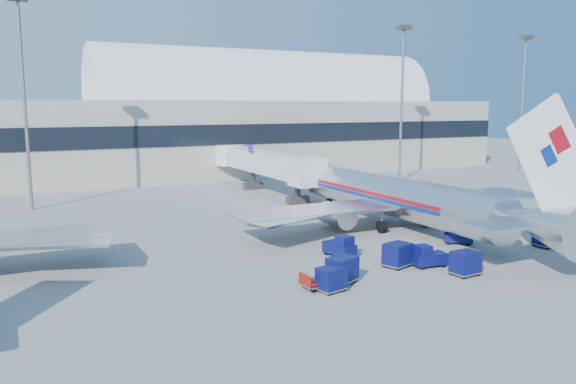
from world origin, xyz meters
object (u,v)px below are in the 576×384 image
barrier_near (482,220)px  cart_train_a (397,254)px  mast_west (22,72)px  barrier_mid (507,217)px  airliner_main (399,197)px  tug_right (457,236)px  mast_east (402,81)px  cart_solo_far (548,235)px  cart_train_c (331,279)px  cart_open_red (318,283)px  jetbridge_near (260,162)px  cart_solo_near (465,263)px  barrier_far (530,214)px  cart_train_b (342,269)px  tug_left (340,247)px  tug_lead (428,257)px  mast_far_east (524,84)px

barrier_near → cart_train_a: size_ratio=1.32×
mast_west → barrier_mid: size_ratio=7.53×
airliner_main → tug_right: (0.60, -7.00, -2.26)m
airliner_main → mast_east: bearing=51.9°
cart_train_a → cart_solo_far: 14.39m
barrier_near → cart_train_c: 25.06m
barrier_mid → cart_open_red: bearing=-160.7°
barrier_mid → cart_solo_far: size_ratio=1.45×
jetbridge_near → cart_solo_far: size_ratio=13.29×
airliner_main → cart_solo_near: airliner_main is taller
barrier_mid → cart_solo_far: bearing=-120.0°
cart_open_red → cart_solo_near: bearing=-14.4°
barrier_far → cart_train_b: bearing=-162.2°
tug_left → cart_solo_near: bearing=-157.8°
jetbridge_near → cart_train_a: size_ratio=12.08×
mast_east → tug_left: 45.87m
barrier_far → cart_solo_near: bearing=-150.1°
barrier_far → cart_solo_near: (-19.79, -11.38, 0.42)m
airliner_main → cart_solo_near: bearing=-110.5°
tug_lead → tug_right: bearing=40.2°
mast_west → cart_open_red: size_ratio=10.92×
tug_right → cart_open_red: 16.69m
cart_solo_far → tug_left: bearing=161.9°
mast_west → cart_solo_far: size_ratio=10.92×
tug_lead → mast_west: bearing=131.5°
cart_train_c → tug_lead: bearing=-1.7°
tug_left → cart_solo_near: tug_left is taller
airliner_main → tug_right: bearing=-85.1°
tug_right → cart_open_red: size_ratio=1.19×
mast_west → tug_right: (30.60, -32.50, -14.13)m
tug_left → cart_open_red: size_ratio=1.33×
barrier_far → cart_train_c: (-29.52, -10.14, 0.36)m
tug_right → mast_far_east: bearing=72.4°
airliner_main → tug_right: size_ratio=15.17×
cart_solo_near → cart_open_red: (-10.18, 2.06, -0.49)m
mast_far_east → cart_open_red: mast_far_east is taller
cart_train_a → cart_solo_far: bearing=-20.4°
barrier_far → tug_left: tug_left is taller
barrier_near → tug_right: bearing=-148.7°
mast_west → tug_left: bearing=-57.9°
jetbridge_near → barrier_far: (17.00, -28.81, -3.48)m
barrier_mid → cart_train_a: 20.83m
mast_east → cart_solo_far: 41.44m
airliner_main → barrier_mid: airliner_main is taller
tug_lead → cart_solo_near: size_ratio=1.32×
cart_solo_far → barrier_near: bearing=77.8°
tug_lead → cart_train_b: (-7.38, -0.36, 0.18)m
cart_train_c → mast_west: bearing=100.3°
mast_far_east → cart_train_b: size_ratio=9.66×
jetbridge_near → cart_train_c: jetbridge_near is taller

